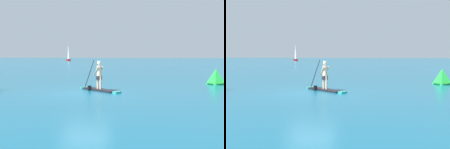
{
  "view_description": "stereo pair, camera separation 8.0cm",
  "coord_description": "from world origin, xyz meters",
  "views": [
    {
      "loc": [
        5.16,
        -14.54,
        1.94
      ],
      "look_at": [
        0.47,
        3.69,
        0.76
      ],
      "focal_mm": 48.57,
      "sensor_mm": 36.0,
      "label": 1
    },
    {
      "loc": [
        5.24,
        -14.52,
        1.94
      ],
      "look_at": [
        0.47,
        3.69,
        0.76
      ],
      "focal_mm": 48.57,
      "sensor_mm": 36.0,
      "label": 2
    }
  ],
  "objects": [
    {
      "name": "paddleboarder_mid_center",
      "position": [
        0.32,
        1.4,
        0.36
      ],
      "size": [
        2.85,
        2.29,
        1.77
      ],
      "rotation": [
        0.0,
        0.0,
        2.5
      ],
      "color": "black",
      "rests_on": "ground"
    },
    {
      "name": "sailboat_left_horizon",
      "position": [
        -37.31,
        87.2,
        1.04
      ],
      "size": [
        3.38,
        4.68,
        7.28
      ],
      "rotation": [
        0.0,
        0.0,
        5.25
      ],
      "color": "#A51E1E",
      "rests_on": "ground"
    },
    {
      "name": "race_marker_buoy",
      "position": [
        6.88,
        6.97,
        0.46
      ],
      "size": [
        1.13,
        1.13,
        1.05
      ],
      "color": "green",
      "rests_on": "ground"
    },
    {
      "name": "ground",
      "position": [
        0.0,
        0.0,
        0.0
      ],
      "size": [
        440.0,
        440.0,
        0.0
      ],
      "primitive_type": "plane",
      "color": "#145B7A"
    }
  ]
}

